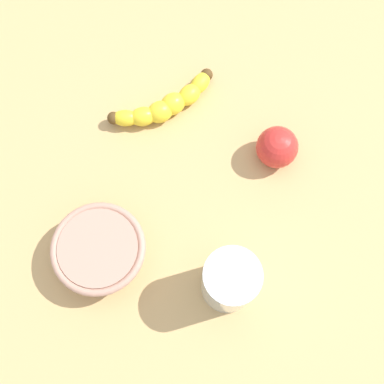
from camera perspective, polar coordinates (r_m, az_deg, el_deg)
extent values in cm
cube|color=tan|center=(81.79, -4.27, 2.41)|extent=(120.00, 120.00, 3.00)
ellipsoid|color=yellow|center=(82.75, -7.96, 8.75)|extent=(5.06, 3.83, 2.81)
ellipsoid|color=yellow|center=(82.53, -5.88, 8.97)|extent=(5.47, 4.89, 3.27)
ellipsoid|color=yellow|center=(82.70, -3.85, 9.54)|extent=(5.84, 5.68, 3.73)
ellipsoid|color=yellow|center=(83.24, -1.98, 10.41)|extent=(5.80, 5.85, 3.73)
ellipsoid|color=yellow|center=(84.12, -0.35, 11.54)|extent=(5.14, 5.55, 3.27)
ellipsoid|color=yellow|center=(85.31, 0.98, 12.88)|extent=(4.20, 5.20, 2.81)
sphere|color=#513819|center=(83.05, -9.37, 8.71)|extent=(2.18, 2.18, 2.18)
sphere|color=#513819|center=(86.22, 1.76, 13.83)|extent=(2.18, 2.18, 2.18)
cylinder|color=silver|center=(69.71, 4.53, -10.58)|extent=(8.07, 8.07, 11.69)
cylinder|color=#946E9A|center=(70.71, 4.47, -10.70)|extent=(7.57, 7.57, 9.16)
cylinder|color=tan|center=(74.74, -10.87, -6.94)|extent=(12.05, 12.05, 5.45)
torus|color=tan|center=(72.70, -11.17, -6.60)|extent=(14.30, 14.30, 1.20)
sphere|color=red|center=(79.13, 10.13, 5.29)|extent=(6.89, 6.89, 6.89)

